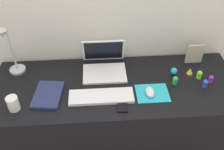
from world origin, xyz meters
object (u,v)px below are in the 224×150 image
object	(u,v)px
cell_phone	(122,104)
notebook_pad	(48,95)
desk_lamp	(11,53)
toy_figurine_cyan	(174,71)
laptop	(104,63)
mouse	(150,92)
keyboard	(101,96)
toy_figurine_purple	(211,79)
coffee_mug	(13,103)
toy_figurine_lime	(199,75)
toy_figurine_yellow	(190,71)
toy_figurine_blue	(205,83)
toy_figurine_green	(175,80)
picture_frame	(195,54)

from	to	relation	value
cell_phone	notebook_pad	bearing A→B (deg)	171.10
desk_lamp	toy_figurine_cyan	world-z (taller)	desk_lamp
laptop	cell_phone	bearing A→B (deg)	-75.19
mouse	notebook_pad	xyz separation A→B (m)	(-0.65, 0.03, -0.01)
keyboard	toy_figurine_purple	xyz separation A→B (m)	(0.74, 0.10, 0.02)
notebook_pad	coffee_mug	size ratio (longest dim) A/B	2.54
toy_figurine_lime	toy_figurine_purple	bearing A→B (deg)	-34.81
coffee_mug	toy_figurine_purple	distance (m)	1.28
cell_phone	toy_figurine_cyan	xyz separation A→B (m)	(0.39, 0.27, 0.02)
cell_phone	toy_figurine_yellow	distance (m)	0.57
toy_figurine_blue	laptop	bearing A→B (deg)	160.41
mouse	desk_lamp	size ratio (longest dim) A/B	0.25
laptop	mouse	bearing A→B (deg)	-44.78
desk_lamp	laptop	bearing A→B (deg)	0.68
desk_lamp	toy_figurine_yellow	distance (m)	1.23
laptop	toy_figurine_green	size ratio (longest dim) A/B	5.11
toy_figurine_lime	toy_figurine_green	size ratio (longest dim) A/B	1.02
toy_figurine_cyan	cell_phone	bearing A→B (deg)	-145.47
picture_frame	toy_figurine_lime	xyz separation A→B (m)	(-0.01, -0.18, -0.04)
coffee_mug	toy_figurine_purple	xyz separation A→B (m)	(1.27, 0.16, -0.02)
mouse	toy_figurine_blue	size ratio (longest dim) A/B	1.63
desk_lamp	coffee_mug	xyz separation A→B (m)	(0.05, -0.34, -0.13)
cell_phone	toy_figurine_lime	distance (m)	0.59
keyboard	mouse	size ratio (longest dim) A/B	4.27
mouse	toy_figurine_green	bearing A→B (deg)	25.85
mouse	cell_phone	xyz separation A→B (m)	(-0.19, -0.08, -0.02)
picture_frame	toy_figurine_yellow	size ratio (longest dim) A/B	3.24
toy_figurine_green	desk_lamp	bearing A→B (deg)	170.51
laptop	toy_figurine_lime	xyz separation A→B (m)	(0.65, -0.14, -0.02)
toy_figurine_green	toy_figurine_purple	bearing A→B (deg)	-0.12
mouse	toy_figurine_lime	distance (m)	0.39
mouse	toy_figurine_lime	bearing A→B (deg)	20.26
notebook_pad	toy_figurine_cyan	xyz separation A→B (m)	(0.85, 0.16, 0.02)
toy_figurine_yellow	toy_figurine_purple	distance (m)	0.15
notebook_pad	toy_figurine_cyan	world-z (taller)	toy_figurine_cyan
mouse	toy_figurine_yellow	distance (m)	0.37
mouse	cell_phone	world-z (taller)	mouse
laptop	toy_figurine_purple	xyz separation A→B (m)	(0.71, -0.19, -0.03)
toy_figurine_purple	toy_figurine_green	xyz separation A→B (m)	(-0.25, 0.00, 0.00)
keyboard	toy_figurine_blue	world-z (taller)	toy_figurine_blue
toy_figurine_green	toy_figurine_blue	bearing A→B (deg)	-13.40
toy_figurine_lime	keyboard	bearing A→B (deg)	-168.06
keyboard	desk_lamp	distance (m)	0.67
desk_lamp	coffee_mug	world-z (taller)	desk_lamp
notebook_pad	picture_frame	world-z (taller)	picture_frame
toy_figurine_green	laptop	bearing A→B (deg)	158.02
mouse	cell_phone	distance (m)	0.20
cell_phone	toy_figurine_blue	world-z (taller)	toy_figurine_blue
desk_lamp	toy_figurine_yellow	xyz separation A→B (m)	(1.21, -0.09, -0.16)
toy_figurine_blue	toy_figurine_yellow	world-z (taller)	toy_figurine_blue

